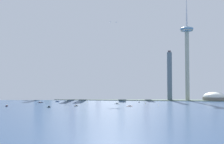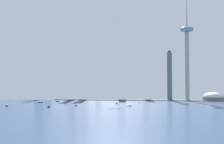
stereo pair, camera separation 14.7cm
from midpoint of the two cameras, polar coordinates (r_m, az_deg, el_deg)
The scene contains 28 objects.
ground_plane at distance 594.93m, azimuth -2.76°, elevation -7.73°, with size 6000.00×6000.00×0.00m, color navy.
waterfront_pier at distance 1004.16m, azimuth 1.83°, elevation -5.55°, with size 824.55×65.75×2.01m, color #435A4B.
observation_tower at distance 1010.63m, azimuth 14.71°, elevation 5.01°, with size 45.04×45.04×375.36m.
stadium_dome at distance 1028.98m, azimuth 19.63°, elevation -4.82°, with size 74.43×74.43×33.85m.
skyscraper_0 at distance 1065.28m, azimuth 1.98°, elevation -3.75°, with size 26.66×18.97×62.49m.
skyscraper_1 at distance 1105.42m, azimuth -2.75°, elevation -3.66°, with size 18.34×16.46×70.51m.
skyscraper_2 at distance 1039.64m, azimuth 6.85°, elevation -2.30°, with size 20.45×18.84×142.38m.
skyscraper_3 at distance 1077.51m, azimuth -14.02°, elevation -1.40°, with size 21.10×12.22×152.72m.
skyscraper_4 at distance 1030.30m, azimuth 1.86°, elevation -2.27°, with size 20.57×18.79×144.55m.
skyscraper_5 at distance 1075.91m, azimuth 19.76°, elevation -3.43°, with size 19.98×13.29×71.26m.
skyscraper_6 at distance 1112.59m, azimuth -8.73°, elevation -3.87°, with size 26.20×20.74×54.57m.
skyscraper_7 at distance 1047.84m, azimuth -7.74°, elevation -0.73°, with size 19.75×22.71×180.28m.
skyscraper_8 at distance 1154.71m, azimuth -14.69°, elevation -2.14°, with size 15.49×13.47×120.25m.
skyscraper_9 at distance 1157.02m, azimuth -12.61°, elevation -3.67°, with size 21.57×25.29×65.17m.
skyscraper_10 at distance 1036.62m, azimuth -5.59°, elevation -1.12°, with size 23.95×23.94×164.47m.
skyscraper_11 at distance 1010.31m, azimuth 11.38°, elevation -0.77°, with size 16.23×12.47×172.15m.
boat_0 at distance 712.51m, azimuth 3.53°, elevation -6.78°, with size 14.50×16.04×3.12m.
boat_1 at distance 870.93m, azimuth 5.43°, elevation -5.99°, with size 5.33×14.30×7.79m.
boat_2 at distance 887.42m, azimuth -14.06°, elevation -5.87°, with size 13.49×17.19×3.05m.
boat_3 at distance 796.29m, azimuth 1.04°, elevation -6.30°, with size 16.35×15.82×11.15m.
boat_4 at distance 761.78m, azimuth -20.21°, elevation -6.33°, with size 9.41×15.88×9.86m.
boat_5 at distance 728.57m, azimuth -7.15°, elevation -6.64°, with size 9.95×5.48×4.31m.
boat_6 at distance 912.62m, azimuth -10.82°, elevation -5.79°, with size 11.84×10.88×3.70m.
boat_7 at distance 693.70m, azimuth -12.44°, elevation -6.80°, with size 5.54×7.34×4.34m.
channel_buoy_0 at distance 860.54m, azimuth -4.90°, elevation -6.06°, with size 1.01×1.01×1.52m, color yellow.
channel_buoy_1 at distance 812.47m, azimuth 6.71°, elevation -6.22°, with size 1.71×1.71×2.96m, color yellow.
channel_buoy_2 at distance 766.44m, azimuth 9.24°, elevation -6.48°, with size 1.90×1.90×1.50m, color yellow.
airplane at distance 1026.43m, azimuth 0.22°, elevation 9.73°, with size 32.54×33.19×8.27m.
Camera 2 is at (114.15, -581.37, 54.06)m, focal length 45.93 mm.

